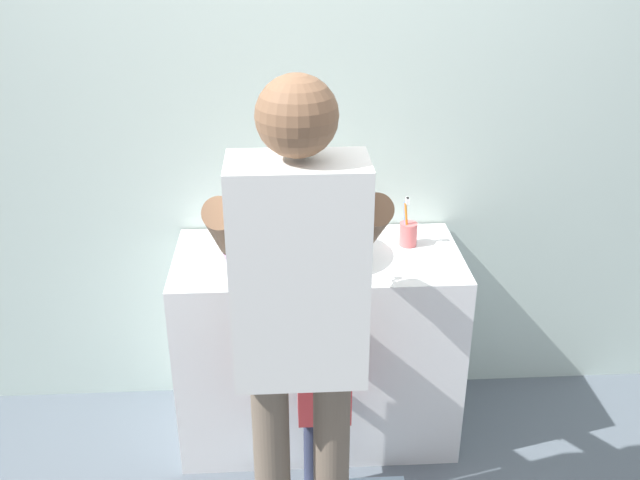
{
  "coord_description": "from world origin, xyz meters",
  "views": [
    {
      "loc": [
        -0.13,
        -2.16,
        2.08
      ],
      "look_at": [
        0.0,
        0.15,
        0.97
      ],
      "focal_mm": 39.96,
      "sensor_mm": 36.0,
      "label": 1
    }
  ],
  "objects_px": {
    "toothbrush_cup": "(408,233)",
    "soap_bottle": "(230,241)",
    "child_toddler": "(324,390)",
    "adult_parent": "(299,302)"
  },
  "relations": [
    {
      "from": "soap_bottle",
      "to": "adult_parent",
      "type": "xyz_separation_m",
      "value": [
        0.25,
        -0.67,
        0.11
      ]
    },
    {
      "from": "toothbrush_cup",
      "to": "adult_parent",
      "type": "bearing_deg",
      "value": -121.94
    },
    {
      "from": "toothbrush_cup",
      "to": "child_toddler",
      "type": "bearing_deg",
      "value": -127.59
    },
    {
      "from": "soap_bottle",
      "to": "child_toddler",
      "type": "xyz_separation_m",
      "value": [
        0.34,
        -0.41,
        -0.41
      ]
    },
    {
      "from": "toothbrush_cup",
      "to": "soap_bottle",
      "type": "relative_size",
      "value": 1.25
    },
    {
      "from": "adult_parent",
      "to": "toothbrush_cup",
      "type": "bearing_deg",
      "value": 58.06
    },
    {
      "from": "toothbrush_cup",
      "to": "child_toddler",
      "type": "xyz_separation_m",
      "value": [
        -0.36,
        -0.47,
        -0.39
      ]
    },
    {
      "from": "soap_bottle",
      "to": "child_toddler",
      "type": "bearing_deg",
      "value": -50.58
    },
    {
      "from": "child_toddler",
      "to": "adult_parent",
      "type": "relative_size",
      "value": 0.49
    },
    {
      "from": "toothbrush_cup",
      "to": "soap_bottle",
      "type": "xyz_separation_m",
      "value": [
        -0.7,
        -0.06,
        0.01
      ]
    }
  ]
}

